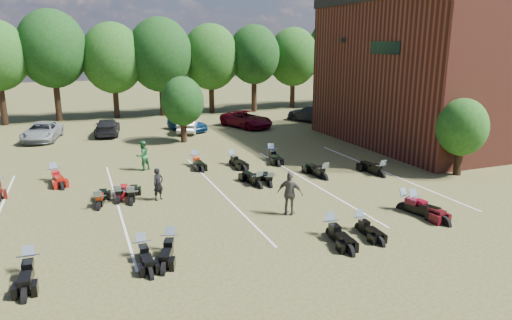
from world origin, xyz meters
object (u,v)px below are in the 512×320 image
car_4 (187,123)px  person_black (158,184)px  motorcycle_0 (31,273)px  motorcycle_3 (330,236)px  person_green (143,156)px  motorcycle_7 (119,203)px  person_grey (290,193)px

car_4 → person_black: size_ratio=2.66×
motorcycle_0 → motorcycle_3: bearing=-4.1°
person_black → person_green: bearing=61.3°
person_green → motorcycle_7: 5.77m
person_grey → motorcycle_3: 2.86m
motorcycle_0 → motorcycle_3: (10.66, -0.98, 0.00)m
person_green → motorcycle_0: size_ratio=0.76×
car_4 → person_grey: person_grey is taller
motorcycle_3 → person_black: bearing=135.5°
car_4 → motorcycle_7: bearing=-136.2°
car_4 → person_black: 17.83m
person_grey → person_black: bearing=3.3°
motorcycle_0 → motorcycle_7: size_ratio=1.06×
person_grey → motorcycle_0: bearing=51.6°
motorcycle_3 → car_4: bearing=96.4°
person_green → person_black: bearing=62.4°
person_black → motorcycle_3: 8.69m
car_4 → motorcycle_7: 18.20m
person_black → person_grey: 6.43m
person_black → motorcycle_7: 2.02m
motorcycle_0 → motorcycle_7: bearing=62.1°
car_4 → person_black: bearing=-130.4°
person_black → motorcycle_7: person_black is taller
person_black → person_grey: bearing=-66.9°
car_4 → person_green: person_green is taller
person_black → motorcycle_0: 7.74m
motorcycle_0 → person_black: bearing=49.0°
person_green → person_grey: (4.92, -9.71, 0.09)m
motorcycle_3 → motorcycle_7: (-7.33, 6.99, 0.00)m
person_grey → motorcycle_3: size_ratio=0.85×
motorcycle_7 → person_grey: bearing=164.3°
car_4 → motorcycle_7: car_4 is taller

